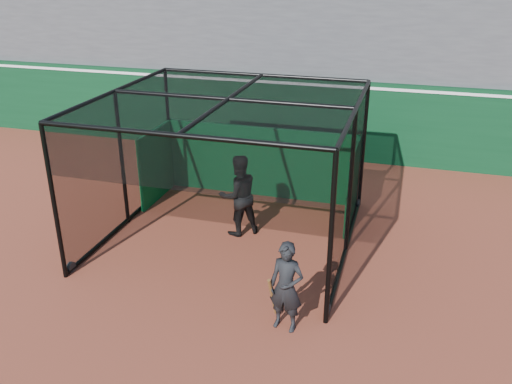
# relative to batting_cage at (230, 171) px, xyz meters

# --- Properties ---
(ground) EXTENTS (120.00, 120.00, 0.00)m
(ground) POSITION_rel_batting_cage_xyz_m (-0.29, -2.49, -1.60)
(ground) COLOR brown
(ground) RESTS_ON ground
(outfield_wall) EXTENTS (50.00, 0.50, 2.50)m
(outfield_wall) POSITION_rel_batting_cage_xyz_m (-0.29, 6.01, -0.32)
(outfield_wall) COLOR #09351A
(outfield_wall) RESTS_ON ground
(grandstand) EXTENTS (50.00, 7.85, 8.95)m
(grandstand) POSITION_rel_batting_cage_xyz_m (-0.29, 9.78, 2.87)
(grandstand) COLOR #4C4C4F
(grandstand) RESTS_ON ground
(batting_cage) EXTENTS (5.38, 5.26, 3.22)m
(batting_cage) POSITION_rel_batting_cage_xyz_m (0.00, 0.00, 0.00)
(batting_cage) COLOR black
(batting_cage) RESTS_ON ground
(batter) EXTENTS (1.18, 1.15, 1.92)m
(batter) POSITION_rel_batting_cage_xyz_m (0.13, 0.19, -0.65)
(batter) COLOR black
(batter) RESTS_ON ground
(on_deck_player) EXTENTS (0.65, 0.48, 1.65)m
(on_deck_player) POSITION_rel_batting_cage_xyz_m (1.99, -2.94, -0.78)
(on_deck_player) COLOR black
(on_deck_player) RESTS_ON ground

